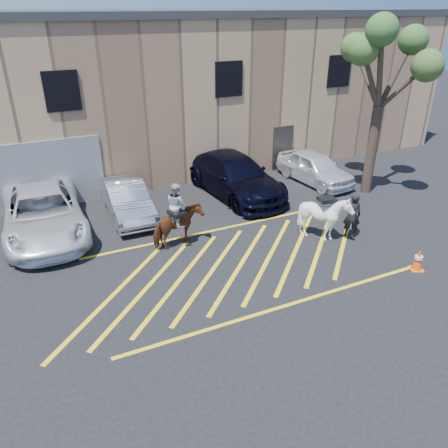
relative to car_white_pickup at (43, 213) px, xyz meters
name	(u,v)px	position (x,y,z in m)	size (l,w,h in m)	color
ground	(237,259)	(5.52, -4.61, -0.82)	(90.00, 90.00, 0.00)	black
car_white_pickup	(43,213)	(0.00, 0.00, 0.00)	(2.71, 5.87, 1.63)	white
car_silver_sedan	(127,199)	(3.09, 0.26, -0.12)	(1.47, 4.21, 1.39)	gray
car_blue_suv	(235,175)	(7.91, 0.47, 0.03)	(2.38, 5.86, 1.70)	black
car_white_suv	(315,168)	(11.93, 0.15, -0.11)	(1.68, 4.17, 1.42)	white
handler	(352,215)	(9.93, -4.88, 0.02)	(0.61, 0.40, 1.67)	black
warehouse	(134,88)	(5.50, 7.38, 2.83)	(32.42, 10.20, 7.30)	tan
hatching_zone	(241,263)	(5.52, -4.91, -0.81)	(12.60, 5.12, 0.01)	yellow
mounted_bay	(177,222)	(4.07, -2.93, 0.12)	(1.91, 1.23, 2.32)	brown
saddled_white	(325,217)	(8.93, -4.63, 0.05)	(1.60, 1.74, 1.72)	white
traffic_cone	(418,260)	(10.39, -7.57, -0.45)	(0.50, 0.50, 0.73)	orange
tree	(386,57)	(13.36, -1.80, 4.88)	(3.99, 4.37, 7.31)	#433028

